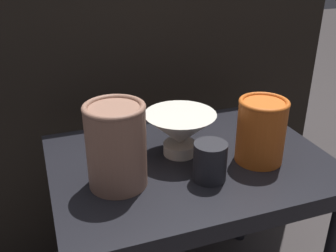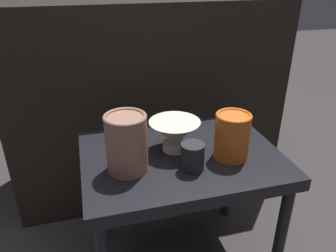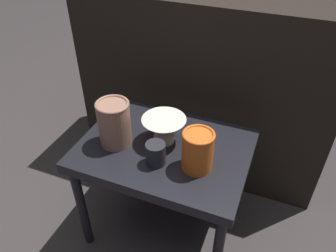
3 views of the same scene
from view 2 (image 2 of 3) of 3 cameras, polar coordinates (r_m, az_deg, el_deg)
The scene contains 6 objects.
table at distance 1.07m, azimuth 2.22°, elevation -7.46°, with size 0.62×0.46×0.47m.
couch_backdrop at distance 1.56m, azimuth -4.10°, elevation 5.10°, with size 1.18×0.50×0.89m.
bowl at distance 1.03m, azimuth 1.15°, elevation -1.24°, with size 0.16×0.16×0.10m.
vase_textured_left at distance 0.93m, azimuth -7.23°, elevation -2.83°, with size 0.12×0.12×0.17m.
vase_colorful_right at distance 1.01m, azimuth 11.10°, elevation -1.58°, with size 0.11×0.11×0.14m.
cup at distance 0.95m, azimuth 4.28°, elevation -5.34°, with size 0.07×0.07×0.08m.
Camera 2 is at (-0.27, -0.85, 1.01)m, focal length 35.00 mm.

